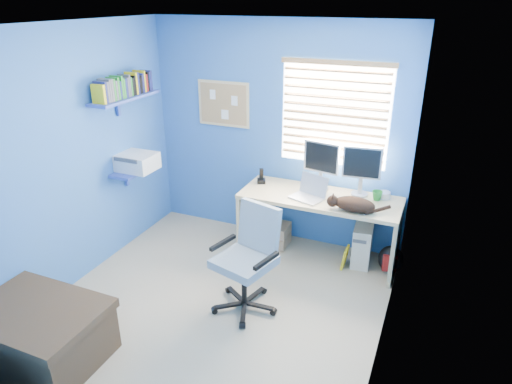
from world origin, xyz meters
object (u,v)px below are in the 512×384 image
at_px(desk, 318,227).
at_px(laptop, 307,189).
at_px(tower_pc, 362,243).
at_px(office_chair, 248,272).
at_px(cat, 354,204).

height_order(desk, laptop, laptop).
height_order(tower_pc, office_chair, office_chair).
height_order(laptop, office_chair, office_chair).
xyz_separation_m(desk, office_chair, (-0.36, -1.10, -0.00)).
bearing_deg(laptop, tower_pc, 38.84).
distance_m(laptop, cat, 0.53).
bearing_deg(cat, office_chair, -139.13).
distance_m(laptop, office_chair, 1.12).
xyz_separation_m(desk, tower_pc, (0.47, 0.11, -0.14)).
distance_m(desk, laptop, 0.51).
xyz_separation_m(desk, cat, (0.40, -0.22, 0.44)).
relative_size(cat, tower_pc, 0.91).
xyz_separation_m(laptop, tower_pc, (0.59, 0.22, -0.62)).
relative_size(desk, tower_pc, 3.76).
relative_size(laptop, cat, 0.81).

